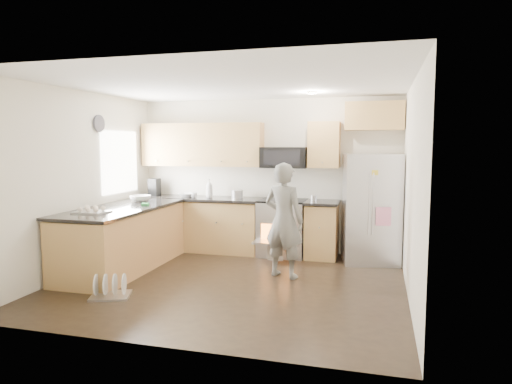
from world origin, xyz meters
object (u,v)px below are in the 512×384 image
(refrigerator, at_px, (371,209))
(dish_rack, at_px, (110,291))
(person, at_px, (284,220))
(stove_range, at_px, (283,215))

(refrigerator, bearing_deg, dish_rack, -150.26)
(dish_rack, bearing_deg, person, 36.77)
(stove_range, bearing_deg, refrigerator, -4.42)
(refrigerator, bearing_deg, person, -145.97)
(refrigerator, height_order, dish_rack, refrigerator)
(stove_range, distance_m, person, 1.25)
(stove_range, bearing_deg, person, -77.40)
(stove_range, relative_size, dish_rack, 3.24)
(stove_range, bearing_deg, dish_rack, -121.23)
(stove_range, xyz_separation_m, refrigerator, (1.42, -0.11, 0.17))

